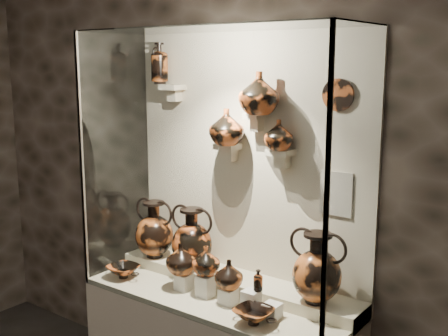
# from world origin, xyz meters

# --- Properties ---
(wall_back) EXTENTS (5.00, 0.02, 3.20)m
(wall_back) POSITION_xyz_m (0.00, 2.50, 1.60)
(wall_back) COLOR black
(wall_back) RESTS_ON ground
(front_tier) EXTENTS (1.68, 0.58, 0.03)m
(front_tier) POSITION_xyz_m (0.00, 2.18, 0.82)
(front_tier) COLOR beige
(front_tier) RESTS_ON plinth
(rear_tier) EXTENTS (1.70, 0.25, 0.10)m
(rear_tier) POSITION_xyz_m (0.00, 2.35, 0.85)
(rear_tier) COLOR beige
(rear_tier) RESTS_ON plinth
(back_panel) EXTENTS (1.70, 0.03, 1.60)m
(back_panel) POSITION_xyz_m (0.00, 2.50, 1.60)
(back_panel) COLOR beige
(back_panel) RESTS_ON plinth
(glass_front) EXTENTS (1.70, 0.01, 1.60)m
(glass_front) POSITION_xyz_m (0.00, 1.88, 1.60)
(glass_front) COLOR white
(glass_front) RESTS_ON plinth
(glass_left) EXTENTS (0.01, 0.60, 1.60)m
(glass_left) POSITION_xyz_m (-0.85, 2.18, 1.60)
(glass_left) COLOR white
(glass_left) RESTS_ON plinth
(glass_right) EXTENTS (0.01, 0.60, 1.60)m
(glass_right) POSITION_xyz_m (0.85, 2.18, 1.60)
(glass_right) COLOR white
(glass_right) RESTS_ON plinth
(glass_top) EXTENTS (1.70, 0.60, 0.01)m
(glass_top) POSITION_xyz_m (0.00, 2.18, 2.40)
(glass_top) COLOR white
(glass_top) RESTS_ON back_panel
(frame_post_left) EXTENTS (0.02, 0.02, 1.60)m
(frame_post_left) POSITION_xyz_m (-0.84, 1.89, 1.60)
(frame_post_left) COLOR gray
(frame_post_left) RESTS_ON plinth
(frame_post_right) EXTENTS (0.02, 0.02, 1.60)m
(frame_post_right) POSITION_xyz_m (0.84, 1.89, 1.60)
(frame_post_right) COLOR gray
(frame_post_right) RESTS_ON plinth
(pedestal_a) EXTENTS (0.09, 0.09, 0.10)m
(pedestal_a) POSITION_xyz_m (-0.22, 2.13, 0.88)
(pedestal_a) COLOR silver
(pedestal_a) RESTS_ON front_tier
(pedestal_b) EXTENTS (0.09, 0.09, 0.13)m
(pedestal_b) POSITION_xyz_m (-0.05, 2.13, 0.90)
(pedestal_b) COLOR silver
(pedestal_b) RESTS_ON front_tier
(pedestal_c) EXTENTS (0.09, 0.09, 0.09)m
(pedestal_c) POSITION_xyz_m (0.12, 2.13, 0.88)
(pedestal_c) COLOR silver
(pedestal_c) RESTS_ON front_tier
(pedestal_d) EXTENTS (0.09, 0.09, 0.12)m
(pedestal_d) POSITION_xyz_m (0.28, 2.13, 0.89)
(pedestal_d) COLOR silver
(pedestal_d) RESTS_ON front_tier
(pedestal_e) EXTENTS (0.09, 0.09, 0.08)m
(pedestal_e) POSITION_xyz_m (0.42, 2.13, 0.87)
(pedestal_e) COLOR silver
(pedestal_e) RESTS_ON front_tier
(bracket_ul) EXTENTS (0.14, 0.12, 0.04)m
(bracket_ul) POSITION_xyz_m (-0.55, 2.42, 2.05)
(bracket_ul) COLOR beige
(bracket_ul) RESTS_ON back_panel
(bracket_ca) EXTENTS (0.14, 0.12, 0.04)m
(bracket_ca) POSITION_xyz_m (-0.10, 2.42, 1.70)
(bracket_ca) COLOR beige
(bracket_ca) RESTS_ON back_panel
(bracket_cb) EXTENTS (0.10, 0.12, 0.04)m
(bracket_cb) POSITION_xyz_m (0.10, 2.42, 1.90)
(bracket_cb) COLOR beige
(bracket_cb) RESTS_ON back_panel
(bracket_cc) EXTENTS (0.14, 0.12, 0.04)m
(bracket_cc) POSITION_xyz_m (0.28, 2.42, 1.70)
(bracket_cc) COLOR beige
(bracket_cc) RESTS_ON back_panel
(amphora_left) EXTENTS (0.32, 0.32, 0.39)m
(amphora_left) POSITION_xyz_m (-0.64, 2.31, 1.10)
(amphora_left) COLOR #9E4B1E
(amphora_left) RESTS_ON rear_tier
(amphora_mid) EXTENTS (0.35, 0.35, 0.40)m
(amphora_mid) POSITION_xyz_m (-0.31, 2.31, 1.10)
(amphora_mid) COLOR #BD5221
(amphora_mid) RESTS_ON rear_tier
(amphora_right) EXTENTS (0.42, 0.42, 0.40)m
(amphora_right) POSITION_xyz_m (0.59, 2.31, 1.10)
(amphora_right) COLOR #9E4B1E
(amphora_right) RESTS_ON rear_tier
(jug_a) EXTENTS (0.24, 0.24, 0.20)m
(jug_a) POSITION_xyz_m (-0.24, 2.13, 1.03)
(jug_a) COLOR #9E4B1E
(jug_a) RESTS_ON pedestal_a
(jug_b) EXTENTS (0.21, 0.21, 0.18)m
(jug_b) POSITION_xyz_m (-0.06, 2.15, 1.05)
(jug_b) COLOR #BD5221
(jug_b) RESTS_ON pedestal_b
(jug_c) EXTENTS (0.18, 0.18, 0.17)m
(jug_c) POSITION_xyz_m (0.12, 2.14, 1.01)
(jug_c) COLOR #9E4B1E
(jug_c) RESTS_ON pedestal_c
(lekythos_small) EXTENTS (0.08, 0.08, 0.14)m
(lekythos_small) POSITION_xyz_m (0.32, 2.15, 1.02)
(lekythos_small) COLOR #BD5221
(lekythos_small) RESTS_ON pedestal_d
(kylix_left) EXTENTS (0.32, 0.29, 0.10)m
(kylix_left) POSITION_xyz_m (-0.66, 2.04, 0.88)
(kylix_left) COLOR #BD5221
(kylix_left) RESTS_ON front_tier
(kylix_right) EXTENTS (0.28, 0.24, 0.11)m
(kylix_right) POSITION_xyz_m (0.38, 2.00, 0.88)
(kylix_right) COLOR #9E4B1E
(kylix_right) RESTS_ON front_tier
(lekythos_tall) EXTENTS (0.13, 0.13, 0.30)m
(lekythos_tall) POSITION_xyz_m (-0.65, 2.41, 2.22)
(lekythos_tall) COLOR #9E4B1E
(lekythos_tall) RESTS_ON bracket_ul
(ovoid_vase_a) EXTENTS (0.26, 0.26, 0.22)m
(ovoid_vase_a) POSITION_xyz_m (-0.07, 2.36, 1.83)
(ovoid_vase_a) COLOR #BD5221
(ovoid_vase_a) RESTS_ON bracket_ca
(ovoid_vase_b) EXTENTS (0.27, 0.27, 0.24)m
(ovoid_vase_b) POSITION_xyz_m (0.17, 2.35, 2.04)
(ovoid_vase_b) COLOR #BD5221
(ovoid_vase_b) RESTS_ON bracket_cb
(ovoid_vase_c) EXTENTS (0.18, 0.18, 0.18)m
(ovoid_vase_c) POSITION_xyz_m (0.29, 2.39, 1.81)
(ovoid_vase_c) COLOR #BD5221
(ovoid_vase_c) RESTS_ON bracket_cc
(wall_plate) EXTENTS (0.18, 0.02, 0.18)m
(wall_plate) POSITION_xyz_m (0.60, 2.47, 2.04)
(wall_plate) COLOR #97431D
(wall_plate) RESTS_ON back_panel
(info_placard) EXTENTS (0.19, 0.01, 0.25)m
(info_placard) POSITION_xyz_m (0.61, 2.47, 1.49)
(info_placard) COLOR beige
(info_placard) RESTS_ON back_panel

